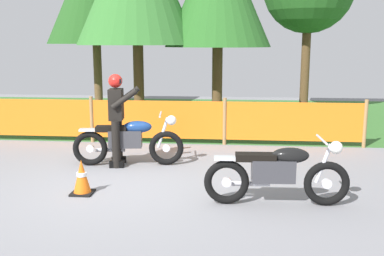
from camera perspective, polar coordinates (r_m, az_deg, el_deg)
The scene contains 7 objects.
ground at distance 7.39m, azimuth -8.34°, elevation -7.10°, with size 24.00×24.00×0.02m, color gray.
grass_verge at distance 14.10m, azimuth -1.64°, elevation 1.65°, with size 24.00×7.99×0.01m, color #386B2D.
barrier_fence at distance 10.12m, azimuth -4.42°, elevation 1.06°, with size 9.13×0.08×1.05m.
motorcycle_lead at distance 8.38m, azimuth -8.00°, elevation -1.56°, with size 2.05×0.60×0.97m.
motorcycle_trailing at distance 6.40m, azimuth 10.80°, elevation -5.57°, with size 2.03×0.60×0.96m.
rider_lead at distance 8.32m, azimuth -9.44°, elevation 1.45°, with size 0.61×0.59×1.69m.
traffic_cone at distance 6.98m, azimuth -13.79°, elevation -6.07°, with size 0.32×0.32×0.53m.
Camera 1 is at (1.72, -6.83, 2.25)m, focal length 42.10 mm.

